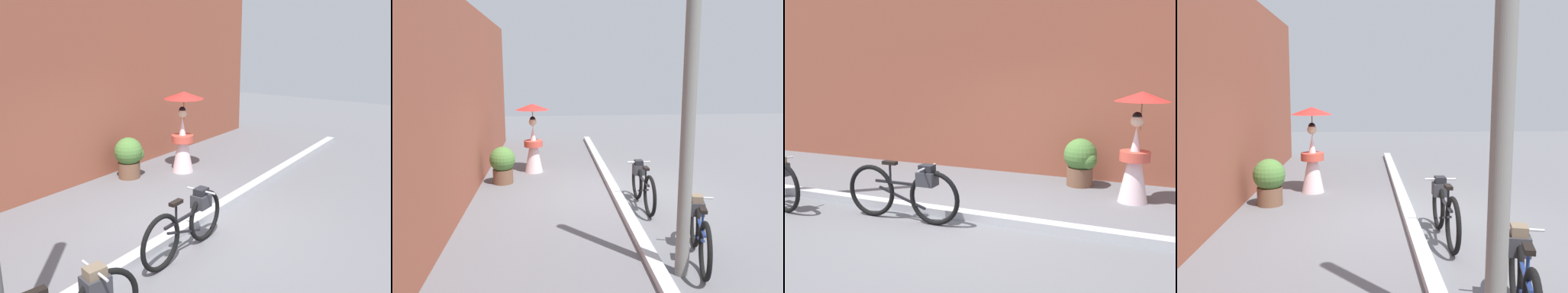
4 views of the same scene
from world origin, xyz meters
TOP-DOWN VIEW (x-y plane):
  - ground_plane at (0.00, 0.00)m, footprint 30.00×30.00m
  - building_wall at (0.00, 3.29)m, footprint 14.00×0.40m
  - sidewalk_curb at (0.00, 0.00)m, footprint 14.00×0.20m
  - bicycle_far_side at (-0.74, -0.42)m, footprint 1.84×0.48m
  - person_with_parasol at (2.22, 1.86)m, footprint 0.87×0.87m
  - potted_plant_by_door at (1.21, 2.56)m, footprint 0.63×0.61m

SIDE VIEW (x-z plane):
  - ground_plane at x=0.00m, z-range 0.00..0.00m
  - sidewalk_curb at x=0.00m, z-range 0.00..0.12m
  - bicycle_far_side at x=-0.74m, z-range 0.01..0.88m
  - potted_plant_by_door at x=1.21m, z-range 0.04..0.94m
  - person_with_parasol at x=2.22m, z-range 0.04..1.87m
  - building_wall at x=0.00m, z-range 0.00..4.13m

